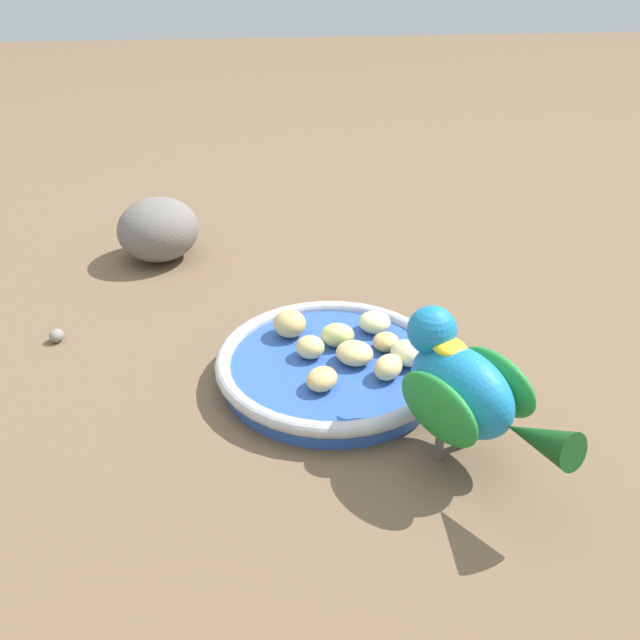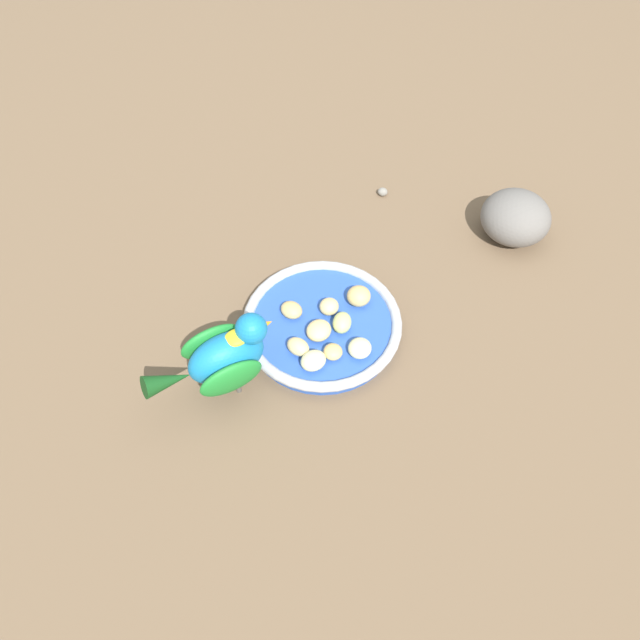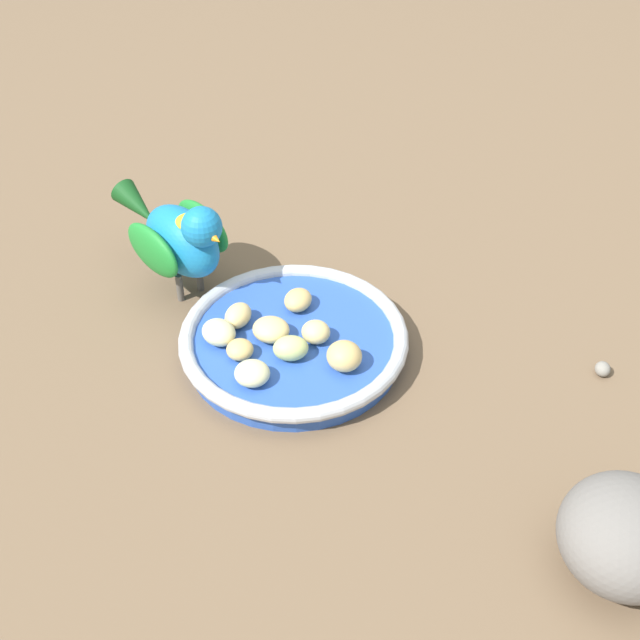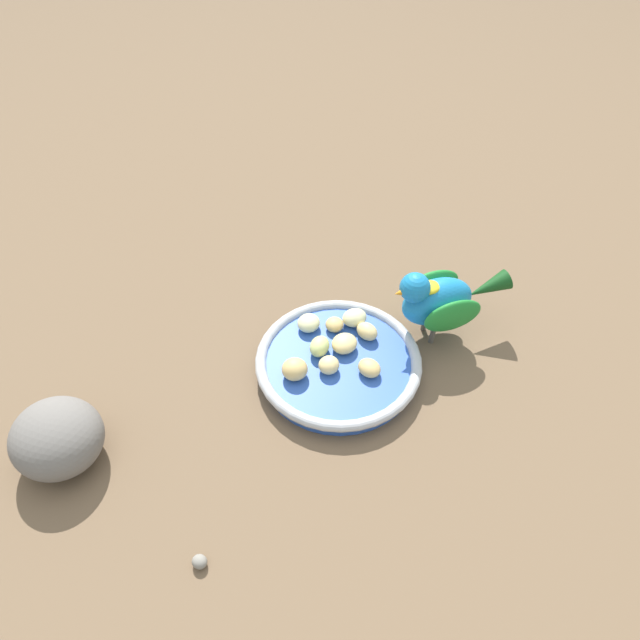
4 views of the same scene
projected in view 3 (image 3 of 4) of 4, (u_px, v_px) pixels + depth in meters
ground_plane at (323, 355)px, 0.86m from camera, size 4.00×4.00×0.00m
feeding_bowl at (294, 342)px, 0.85m from camera, size 0.22×0.22×0.03m
apple_piece_0 at (219, 332)px, 0.84m from camera, size 0.04×0.05×0.02m
apple_piece_1 at (238, 316)px, 0.86m from camera, size 0.04×0.04×0.02m
apple_piece_2 at (252, 373)px, 0.80m from camera, size 0.04×0.04×0.02m
apple_piece_3 at (271, 330)px, 0.84m from camera, size 0.05×0.05×0.02m
apple_piece_4 at (344, 356)px, 0.81m from camera, size 0.04×0.04×0.03m
apple_piece_5 at (317, 334)px, 0.84m from camera, size 0.04×0.04×0.02m
apple_piece_6 at (298, 300)px, 0.88m from camera, size 0.04×0.04×0.02m
apple_piece_7 at (291, 348)px, 0.82m from camera, size 0.04×0.03×0.02m
apple_piece_8 at (240, 350)px, 0.82m from camera, size 0.04×0.04×0.02m
parrot at (180, 236)px, 0.89m from camera, size 0.12×0.16×0.12m
rock_large at (625, 536)px, 0.66m from camera, size 0.13×0.14×0.08m
pebble_0 at (603, 369)px, 0.84m from camera, size 0.02×0.02×0.01m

